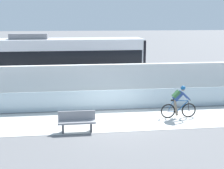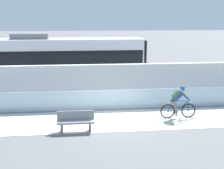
{
  "view_description": "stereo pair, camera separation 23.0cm",
  "coord_description": "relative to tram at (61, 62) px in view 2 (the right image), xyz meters",
  "views": [
    {
      "loc": [
        -1.98,
        -14.13,
        4.85
      ],
      "look_at": [
        0.1,
        2.35,
        1.25
      ],
      "focal_mm": 50.02,
      "sensor_mm": 36.0,
      "label": 1
    },
    {
      "loc": [
        -1.75,
        -14.16,
        4.85
      ],
      "look_at": [
        0.1,
        2.35,
        1.25
      ],
      "focal_mm": 50.02,
      "sensor_mm": 36.0,
      "label": 2
    }
  ],
  "objects": [
    {
      "name": "tram",
      "position": [
        0.0,
        0.0,
        0.0
      ],
      "size": [
        11.06,
        2.54,
        3.81
      ],
      "color": "silver",
      "rests_on": "ground"
    },
    {
      "name": "glass_parapet",
      "position": [
        2.82,
        -5.0,
        -1.36
      ],
      "size": [
        32.0,
        0.05,
        1.06
      ],
      "primitive_type": "cube",
      "color": "silver",
      "rests_on": "ground"
    },
    {
      "name": "cyclist_on_bike",
      "position": [
        5.9,
        -6.85,
        -1.09
      ],
      "size": [
        1.77,
        0.58,
        1.61
      ],
      "color": "black",
      "rests_on": "ground"
    },
    {
      "name": "tram_rail_far",
      "position": [
        2.82,
        0.72,
        -1.89
      ],
      "size": [
        32.0,
        0.08,
        0.01
      ],
      "primitive_type": "cube",
      "color": "#595654",
      "rests_on": "ground"
    },
    {
      "name": "tram_rail_near",
      "position": [
        2.82,
        -0.72,
        -1.89
      ],
      "size": [
        32.0,
        0.08,
        0.01
      ],
      "primitive_type": "cube",
      "color": "#595654",
      "rests_on": "ground"
    },
    {
      "name": "ground_plane",
      "position": [
        2.82,
        -6.85,
        -1.89
      ],
      "size": [
        200.0,
        200.0,
        0.0
      ],
      "primitive_type": "plane",
      "color": "slate"
    },
    {
      "name": "bench",
      "position": [
        0.94,
        -8.14,
        -1.41
      ],
      "size": [
        1.6,
        0.45,
        0.89
      ],
      "color": "gray",
      "rests_on": "ground"
    },
    {
      "name": "concrete_barrier_wall",
      "position": [
        2.82,
        -3.2,
        -0.81
      ],
      "size": [
        32.0,
        0.36,
        2.17
      ],
      "primitive_type": "cube",
      "color": "silver",
      "rests_on": "ground"
    },
    {
      "name": "bike_path_deck",
      "position": [
        2.82,
        -6.85,
        -1.89
      ],
      "size": [
        32.0,
        3.2,
        0.01
      ],
      "primitive_type": "cube",
      "color": "beige",
      "rests_on": "ground"
    }
  ]
}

